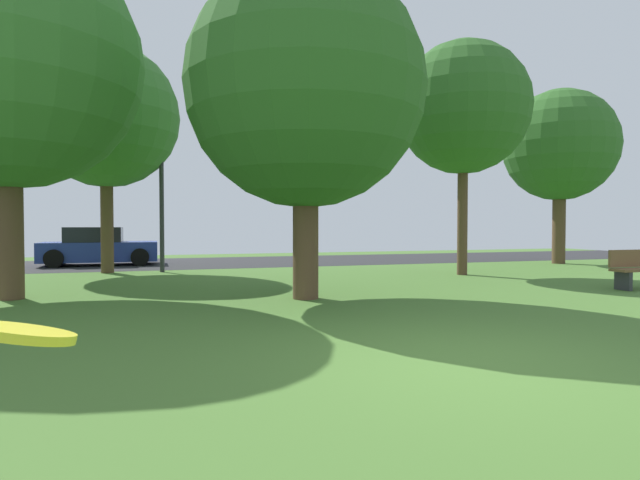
{
  "coord_description": "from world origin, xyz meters",
  "views": [
    {
      "loc": [
        -3.18,
        -4.68,
        1.45
      ],
      "look_at": [
        0.0,
        5.11,
        1.17
      ],
      "focal_mm": 28.94,
      "sensor_mm": 36.0,
      "label": 1
    }
  ],
  "objects_px": {
    "oak_tree_left": "(306,89)",
    "frisbee_disc": "(21,333)",
    "birch_tree_lone": "(463,108)",
    "street_lamp_post": "(162,200)",
    "oak_tree_center": "(8,59)",
    "maple_tree_near": "(560,146)",
    "parked_car_blue": "(99,248)",
    "oak_tree_right": "(106,116)"
  },
  "relations": [
    {
      "from": "maple_tree_near",
      "to": "oak_tree_center",
      "type": "relative_size",
      "value": 0.92
    },
    {
      "from": "maple_tree_near",
      "to": "street_lamp_post",
      "type": "xyz_separation_m",
      "value": [
        -14.6,
        0.87,
        -2.27
      ]
    },
    {
      "from": "oak_tree_center",
      "to": "street_lamp_post",
      "type": "height_order",
      "value": "oak_tree_center"
    },
    {
      "from": "oak_tree_center",
      "to": "oak_tree_left",
      "type": "bearing_deg",
      "value": -17.02
    },
    {
      "from": "oak_tree_left",
      "to": "oak_tree_right",
      "type": "bearing_deg",
      "value": 120.22
    },
    {
      "from": "maple_tree_near",
      "to": "oak_tree_center",
      "type": "bearing_deg",
      "value": -165.69
    },
    {
      "from": "birch_tree_lone",
      "to": "oak_tree_center",
      "type": "bearing_deg",
      "value": -171.58
    },
    {
      "from": "birch_tree_lone",
      "to": "frisbee_disc",
      "type": "relative_size",
      "value": 19.05
    },
    {
      "from": "frisbee_disc",
      "to": "maple_tree_near",
      "type": "bearing_deg",
      "value": 43.64
    },
    {
      "from": "oak_tree_left",
      "to": "maple_tree_near",
      "type": "bearing_deg",
      "value": 27.27
    },
    {
      "from": "oak_tree_right",
      "to": "maple_tree_near",
      "type": "bearing_deg",
      "value": -3.87
    },
    {
      "from": "birch_tree_lone",
      "to": "oak_tree_center",
      "type": "xyz_separation_m",
      "value": [
        -11.4,
        -1.69,
        -0.21
      ]
    },
    {
      "from": "oak_tree_left",
      "to": "oak_tree_center",
      "type": "xyz_separation_m",
      "value": [
        -5.56,
        1.7,
        0.55
      ]
    },
    {
      "from": "birch_tree_lone",
      "to": "parked_car_blue",
      "type": "bearing_deg",
      "value": 145.34
    },
    {
      "from": "maple_tree_near",
      "to": "street_lamp_post",
      "type": "height_order",
      "value": "maple_tree_near"
    },
    {
      "from": "oak_tree_right",
      "to": "frisbee_disc",
      "type": "bearing_deg",
      "value": -86.29
    },
    {
      "from": "birch_tree_lone",
      "to": "parked_car_blue",
      "type": "relative_size",
      "value": 1.72
    },
    {
      "from": "oak_tree_left",
      "to": "street_lamp_post",
      "type": "height_order",
      "value": "oak_tree_left"
    },
    {
      "from": "oak_tree_left",
      "to": "parked_car_blue",
      "type": "distance_m",
      "value": 12.28
    },
    {
      "from": "birch_tree_lone",
      "to": "frisbee_disc",
      "type": "bearing_deg",
      "value": -127.75
    },
    {
      "from": "maple_tree_near",
      "to": "parked_car_blue",
      "type": "relative_size",
      "value": 1.66
    },
    {
      "from": "oak_tree_center",
      "to": "street_lamp_post",
      "type": "relative_size",
      "value": 1.61
    },
    {
      "from": "oak_tree_right",
      "to": "oak_tree_left",
      "type": "bearing_deg",
      "value": -59.78
    },
    {
      "from": "birch_tree_lone",
      "to": "frisbee_disc",
      "type": "distance_m",
      "value": 15.28
    },
    {
      "from": "maple_tree_near",
      "to": "frisbee_disc",
      "type": "relative_size",
      "value": 18.45
    },
    {
      "from": "oak_tree_center",
      "to": "street_lamp_post",
      "type": "xyz_separation_m",
      "value": [
        2.93,
        5.35,
        -2.46
      ]
    },
    {
      "from": "oak_tree_left",
      "to": "parked_car_blue",
      "type": "relative_size",
      "value": 1.63
    },
    {
      "from": "frisbee_disc",
      "to": "parked_car_blue",
      "type": "distance_m",
      "value": 19.14
    },
    {
      "from": "birch_tree_lone",
      "to": "street_lamp_post",
      "type": "distance_m",
      "value": 9.6
    },
    {
      "from": "oak_tree_center",
      "to": "parked_car_blue",
      "type": "relative_size",
      "value": 1.81
    },
    {
      "from": "oak_tree_right",
      "to": "frisbee_disc",
      "type": "xyz_separation_m",
      "value": [
        1.01,
        -15.59,
        -3.65
      ]
    },
    {
      "from": "oak_tree_left",
      "to": "maple_tree_near",
      "type": "distance_m",
      "value": 13.48
    },
    {
      "from": "maple_tree_near",
      "to": "oak_tree_center",
      "type": "distance_m",
      "value": 18.09
    },
    {
      "from": "oak_tree_center",
      "to": "oak_tree_right",
      "type": "height_order",
      "value": "oak_tree_center"
    },
    {
      "from": "oak_tree_left",
      "to": "frisbee_disc",
      "type": "relative_size",
      "value": 18.13
    },
    {
      "from": "oak_tree_center",
      "to": "oak_tree_right",
      "type": "distance_m",
      "value": 5.72
    },
    {
      "from": "oak_tree_left",
      "to": "parked_car_blue",
      "type": "xyz_separation_m",
      "value": [
        -4.8,
        10.75,
        -3.52
      ]
    },
    {
      "from": "frisbee_disc",
      "to": "birch_tree_lone",
      "type": "bearing_deg",
      "value": 52.25
    },
    {
      "from": "oak_tree_left",
      "to": "oak_tree_center",
      "type": "distance_m",
      "value": 5.84
    },
    {
      "from": "maple_tree_near",
      "to": "parked_car_blue",
      "type": "bearing_deg",
      "value": 164.75
    },
    {
      "from": "street_lamp_post",
      "to": "frisbee_disc",
      "type": "bearing_deg",
      "value": -92.23
    },
    {
      "from": "oak_tree_left",
      "to": "oak_tree_right",
      "type": "distance_m",
      "value": 8.44
    }
  ]
}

